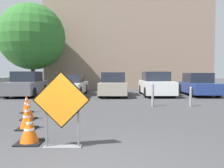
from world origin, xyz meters
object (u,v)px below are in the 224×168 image
(road_closed_sign, at_px, (62,106))
(traffic_cone_fourth, at_px, (27,104))
(traffic_cone_third, at_px, (28,110))
(bollard_nearest, at_px, (153,94))
(parked_car_second, at_px, (71,86))
(bollard_second, at_px, (191,96))
(parked_car_fourth, at_px, (156,85))
(traffic_cone_second, at_px, (27,117))
(traffic_cone_nearest, at_px, (29,130))
(parked_car_fifth, at_px, (198,85))
(parked_car_nearest, at_px, (27,85))
(parked_car_third, at_px, (113,85))

(road_closed_sign, height_order, traffic_cone_fourth, road_closed_sign)
(traffic_cone_third, height_order, bollard_nearest, bollard_nearest)
(parked_car_second, xyz_separation_m, bollard_second, (6.26, -4.97, -0.19))
(parked_car_fourth, distance_m, bollard_second, 4.90)
(parked_car_second, bearing_deg, traffic_cone_third, 90.89)
(traffic_cone_second, bearing_deg, traffic_cone_nearest, -67.63)
(parked_car_fifth, bearing_deg, traffic_cone_nearest, 54.67)
(parked_car_fifth, bearing_deg, road_closed_sign, 58.41)
(traffic_cone_nearest, bearing_deg, parked_car_nearest, 110.44)
(road_closed_sign, height_order, parked_car_nearest, parked_car_nearest)
(parked_car_second, bearing_deg, traffic_cone_nearest, 96.18)
(road_closed_sign, xyz_separation_m, parked_car_third, (1.29, 10.28, -0.14))
(parked_car_third, distance_m, bollard_nearest, 5.15)
(parked_car_second, bearing_deg, road_closed_sign, 100.24)
(traffic_cone_third, bearing_deg, parked_car_third, 68.51)
(parked_car_nearest, bearing_deg, traffic_cone_second, 108.44)
(parked_car_second, height_order, bollard_second, parked_car_second)
(parked_car_fifth, height_order, bollard_second, parked_car_fifth)
(parked_car_fifth, relative_size, bollard_second, 4.55)
(traffic_cone_nearest, relative_size, parked_car_second, 0.13)
(parked_car_fourth, height_order, bollard_nearest, parked_car_fourth)
(traffic_cone_second, relative_size, parked_car_second, 0.15)
(parked_car_nearest, bearing_deg, traffic_cone_fourth, 108.31)
(bollard_nearest, bearing_deg, parked_car_nearest, 147.14)
(traffic_cone_fourth, xyz_separation_m, parked_car_second, (0.60, 6.41, 0.32))
(traffic_cone_nearest, bearing_deg, parked_car_fourth, 63.64)
(traffic_cone_second, height_order, parked_car_fourth, parked_car_fourth)
(road_closed_sign, bearing_deg, traffic_cone_fourth, 118.75)
(road_closed_sign, bearing_deg, parked_car_second, 98.65)
(road_closed_sign, bearing_deg, parked_car_fourth, 67.98)
(road_closed_sign, bearing_deg, parked_car_third, 82.85)
(traffic_cone_fourth, relative_size, parked_car_nearest, 0.17)
(road_closed_sign, distance_m, parked_car_fifth, 12.46)
(road_closed_sign, bearing_deg, bollard_second, 49.15)
(parked_car_third, bearing_deg, parked_car_fifth, -177.13)
(parked_car_third, bearing_deg, road_closed_sign, 85.59)
(traffic_cone_second, relative_size, traffic_cone_third, 1.04)
(traffic_cone_second, height_order, parked_car_fifth, parked_car_fifth)
(bollard_nearest, bearing_deg, parked_car_fifth, 50.20)
(road_closed_sign, distance_m, traffic_cone_fourth, 4.55)
(traffic_cone_nearest, relative_size, parked_car_fifth, 0.14)
(parked_car_third, distance_m, parked_car_fourth, 2.87)
(bollard_second, bearing_deg, road_closed_sign, -130.85)
(road_closed_sign, distance_m, traffic_cone_third, 3.27)
(road_closed_sign, height_order, parked_car_fifth, road_closed_sign)
(traffic_cone_fourth, distance_m, bollard_second, 7.01)
(parked_car_fifth, bearing_deg, parked_car_fourth, 3.14)
(parked_car_third, relative_size, parked_car_fourth, 1.07)
(parked_car_second, relative_size, bollard_nearest, 4.43)
(traffic_cone_fourth, distance_m, parked_car_nearest, 6.63)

